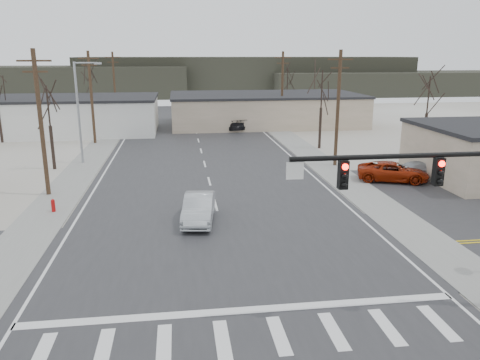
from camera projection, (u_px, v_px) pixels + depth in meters
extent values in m
plane|color=silver|center=(229.00, 256.00, 23.03)|extent=(140.00, 140.00, 0.00)
cube|color=#2A2A2D|center=(208.00, 178.00, 37.38)|extent=(18.00, 110.00, 0.05)
cube|color=#2A2A2D|center=(229.00, 256.00, 23.03)|extent=(90.00, 10.00, 0.04)
cube|color=gray|center=(83.00, 168.00, 40.81)|extent=(3.00, 90.00, 0.06)
cube|color=gray|center=(318.00, 161.00, 43.52)|extent=(3.00, 90.00, 0.06)
cylinder|color=black|center=(408.00, 156.00, 16.20)|extent=(8.40, 0.18, 0.18)
cube|color=black|center=(438.00, 172.00, 16.51)|extent=(0.32, 0.30, 1.00)
cube|color=black|center=(343.00, 175.00, 16.06)|extent=(0.32, 0.30, 1.00)
sphere|color=#FF0C05|center=(442.00, 164.00, 16.26)|extent=(0.22, 0.22, 0.22)
sphere|color=#FF0C05|center=(345.00, 167.00, 15.82)|extent=(0.22, 0.22, 0.22)
cube|color=silver|center=(295.00, 171.00, 15.79)|extent=(0.60, 0.04, 0.60)
cylinder|color=#A50C0C|center=(53.00, 207.00, 29.29)|extent=(0.24, 0.24, 0.70)
sphere|color=#A50C0C|center=(53.00, 201.00, 29.19)|extent=(0.24, 0.24, 0.24)
cube|color=silver|center=(68.00, 116.00, 58.72)|extent=(22.00, 12.00, 4.20)
cube|color=black|center=(66.00, 98.00, 58.14)|extent=(22.30, 12.30, 0.30)
cube|color=#C0A893|center=(265.00, 110.00, 65.90)|extent=(26.00, 14.00, 4.00)
cube|color=black|center=(265.00, 95.00, 65.34)|extent=(26.30, 14.30, 0.30)
cylinder|color=#463020|center=(41.00, 124.00, 31.75)|extent=(0.30, 0.30, 10.00)
cube|color=#463020|center=(34.00, 61.00, 30.65)|extent=(2.20, 0.12, 0.12)
cube|color=#463020|center=(35.00, 72.00, 30.84)|extent=(1.60, 0.12, 0.12)
cylinder|color=#463020|center=(92.00, 98.00, 50.89)|extent=(0.30, 0.30, 10.00)
cube|color=#463020|center=(88.00, 58.00, 49.80)|extent=(2.20, 0.12, 0.12)
cube|color=#463020|center=(89.00, 65.00, 49.98)|extent=(1.60, 0.12, 0.12)
cylinder|color=#463020|center=(115.00, 86.00, 70.03)|extent=(0.30, 0.30, 10.00)
cube|color=#463020|center=(113.00, 57.00, 68.94)|extent=(2.20, 0.12, 0.12)
cube|color=#463020|center=(113.00, 62.00, 69.12)|extent=(1.60, 0.12, 0.12)
cylinder|color=#463020|center=(338.00, 109.00, 40.43)|extent=(0.30, 0.30, 10.00)
cube|color=#463020|center=(340.00, 59.00, 39.34)|extent=(2.20, 0.12, 0.12)
cube|color=#463020|center=(340.00, 68.00, 39.52)|extent=(1.60, 0.12, 0.12)
cylinder|color=#463020|center=(282.00, 91.00, 61.49)|extent=(0.30, 0.30, 10.00)
cube|color=#463020|center=(283.00, 58.00, 60.40)|extent=(2.20, 0.12, 0.12)
cube|color=#463020|center=(283.00, 63.00, 60.58)|extent=(1.60, 0.12, 0.12)
cylinder|color=gray|center=(79.00, 114.00, 41.51)|extent=(0.20, 0.20, 9.00)
cylinder|color=gray|center=(86.00, 63.00, 40.50)|extent=(2.00, 0.12, 0.12)
cube|color=gray|center=(98.00, 63.00, 40.64)|extent=(0.60, 0.25, 0.18)
cylinder|color=#30231D|center=(53.00, 148.00, 40.02)|extent=(0.28, 0.28, 3.75)
cylinder|color=#30231D|center=(48.00, 108.00, 39.15)|extent=(0.14, 0.14, 3.75)
cylinder|color=#30231D|center=(320.00, 128.00, 48.96)|extent=(0.28, 0.28, 4.25)
cylinder|color=#30231D|center=(322.00, 91.00, 47.97)|extent=(0.14, 0.14, 4.25)
cylinder|color=#30231D|center=(92.00, 109.00, 64.68)|extent=(0.28, 0.28, 4.50)
cylinder|color=#30231D|center=(90.00, 79.00, 63.63)|extent=(0.14, 0.14, 4.50)
cylinder|color=#30231D|center=(287.00, 104.00, 74.20)|extent=(0.28, 0.28, 4.00)
cylinder|color=#30231D|center=(287.00, 81.00, 73.26)|extent=(0.14, 0.14, 4.00)
cylinder|color=#30231D|center=(425.00, 134.00, 46.38)|extent=(0.28, 0.28, 4.00)
cylinder|color=#30231D|center=(428.00, 97.00, 45.44)|extent=(0.14, 0.14, 4.00)
cylinder|color=#30231D|center=(0.00, 122.00, 52.18)|extent=(0.28, 0.28, 4.50)
cube|color=#333026|center=(31.00, 82.00, 105.70)|extent=(70.00, 18.00, 7.00)
cube|color=#333026|center=(247.00, 76.00, 115.66)|extent=(80.00, 18.00, 9.00)
cube|color=#333026|center=(391.00, 83.00, 114.85)|extent=(60.00, 18.00, 5.50)
imported|color=#9DA2A7|center=(199.00, 208.00, 27.54)|extent=(2.29, 5.01, 1.59)
imported|color=black|center=(230.00, 124.00, 61.00)|extent=(4.14, 6.18, 1.66)
imported|color=black|center=(192.00, 111.00, 75.93)|extent=(2.82, 3.98, 1.26)
imported|color=maroon|center=(393.00, 172.00, 36.37)|extent=(5.89, 4.14, 1.49)
imported|color=#9A9EA4|center=(422.00, 170.00, 37.47)|extent=(4.64, 2.50, 1.28)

